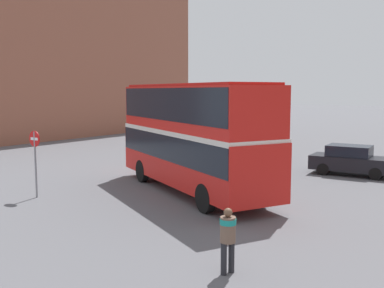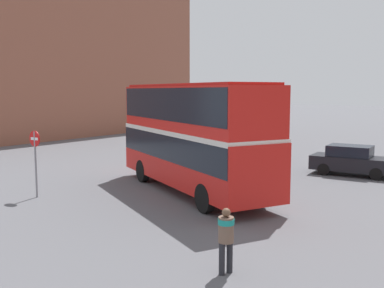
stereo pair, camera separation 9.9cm
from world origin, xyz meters
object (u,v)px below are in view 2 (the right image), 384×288
at_px(double_decker_bus, 192,131).
at_px(parked_car_kerb_near, 352,160).
at_px(pedestrian_foreground, 226,234).
at_px(no_entry_sign, 35,153).

xyz_separation_m(double_decker_bus, parked_car_kerb_near, (4.55, 8.09, -1.93)).
bearing_deg(parked_car_kerb_near, pedestrian_foreground, -89.20).
relative_size(pedestrian_foreground, no_entry_sign, 0.59).
xyz_separation_m(pedestrian_foreground, no_entry_sign, (-10.53, 2.14, 0.89)).
xyz_separation_m(pedestrian_foreground, parked_car_kerb_near, (-1.30, 14.84, -0.21)).
height_order(double_decker_bus, parked_car_kerb_near, double_decker_bus).
xyz_separation_m(double_decker_bus, no_entry_sign, (-4.68, -4.61, -0.82)).
xyz_separation_m(double_decker_bus, pedestrian_foreground, (5.85, -6.75, -1.71)).
distance_m(pedestrian_foreground, parked_car_kerb_near, 14.90).
bearing_deg(double_decker_bus, no_entry_sign, -108.33).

